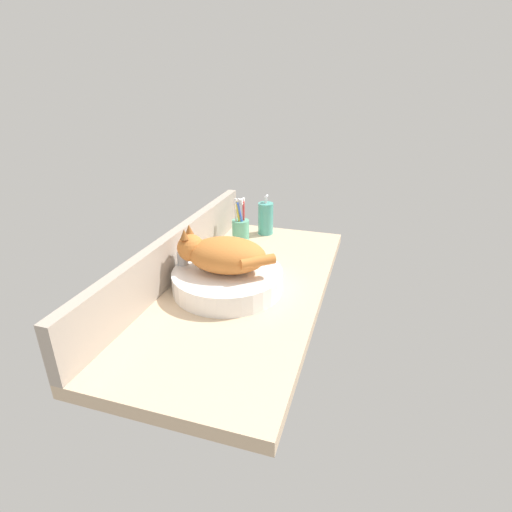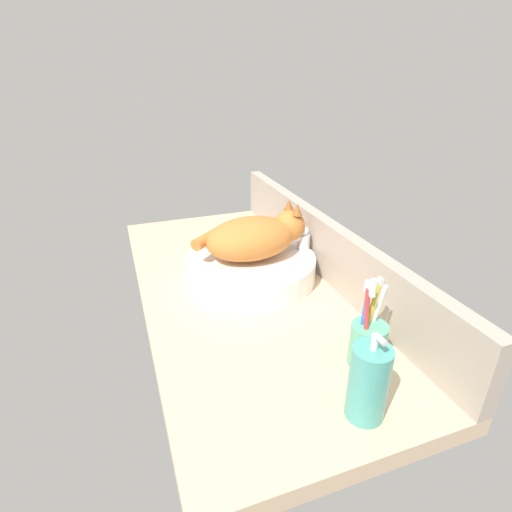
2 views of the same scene
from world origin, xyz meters
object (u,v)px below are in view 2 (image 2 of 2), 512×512
Objects in this scene: faucet at (300,247)px; soap_dispenser at (368,383)px; cat at (255,236)px; sink_basin at (251,267)px; toothbrush_cup at (368,342)px.

soap_dispenser reaches higher than faucet.
cat reaches higher than faucet.
faucet is 0.79× the size of soap_dispenser.
sink_basin is 2.62× the size of faucet.
toothbrush_cup reaches higher than sink_basin.
soap_dispenser is at bearing 0.93° from cat.
soap_dispenser is at bearing 2.41° from sink_basin.
cat reaches higher than sink_basin.
cat is 14.30cm from faucet.
soap_dispenser is 13.75cm from toothbrush_cup.
soap_dispenser is (52.62, 0.85, -5.39)cm from cat.
faucet is (0.40, 13.34, -5.12)cm from cat.
sink_basin is 9.19cm from cat.
toothbrush_cup is (41.00, -4.76, -2.10)cm from faucet.
faucet reaches higher than sink_basin.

